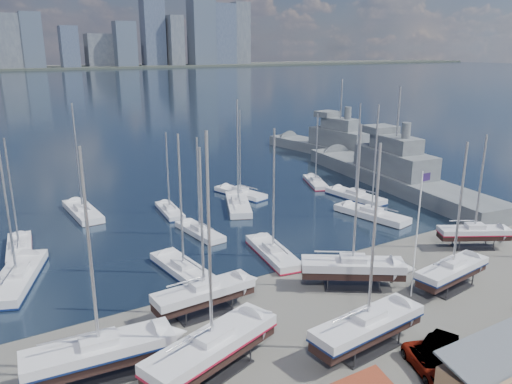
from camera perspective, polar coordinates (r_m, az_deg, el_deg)
ground at (r=47.22m, az=12.90°, el=-12.40°), size 1400.00×1400.00×0.00m
water at (r=341.41m, az=-26.28°, el=10.75°), size 1400.00×600.00×0.40m
sailboat_cradle_0 at (r=37.61m, az=-17.42°, el=-17.06°), size 10.43×3.68×16.50m
sailboat_cradle_1 at (r=36.57m, az=-5.04°, el=-17.26°), size 11.22×6.32×17.37m
sailboat_cradle_2 at (r=43.89m, az=-5.96°, el=-11.40°), size 9.06×2.93×14.71m
sailboat_cradle_3 at (r=39.86m, az=12.64°, el=-14.68°), size 10.14×3.66×16.05m
sailboat_cradle_4 at (r=49.08m, az=10.98°, el=-8.45°), size 9.56×7.60×15.81m
sailboat_cradle_5 at (r=51.32m, az=21.52°, el=-8.31°), size 8.99×3.47×14.30m
sailboat_cradle_6 at (r=62.48m, az=23.67°, el=-4.25°), size 8.13×5.85×13.22m
sailboat_moored_0 at (r=54.99m, az=-25.60°, el=-9.05°), size 7.32×12.16×17.59m
sailboat_moored_1 at (r=62.83m, az=-25.41°, el=-5.93°), size 3.63×9.37×13.64m
sailboat_moored_2 at (r=72.98m, az=-19.18°, el=-2.27°), size 3.47×10.75×16.05m
sailboat_moored_3 at (r=52.13m, az=-8.26°, el=-8.92°), size 3.83×10.35×15.12m
sailboat_moored_4 at (r=62.20m, az=-6.45°, el=-4.60°), size 3.24×8.64×12.74m
sailboat_moored_5 at (r=70.68m, az=-9.84°, el=-2.18°), size 3.05×8.18×11.96m
sailboat_moored_6 at (r=55.63m, az=1.96°, el=-7.09°), size 4.35×10.33×14.96m
sailboat_moored_7 at (r=71.98m, az=-2.05°, el=-1.60°), size 7.11×11.05×16.24m
sailboat_moored_8 at (r=77.99m, az=-1.81°, el=-0.20°), size 5.10×9.71×13.98m
sailboat_moored_9 at (r=69.66m, az=13.04°, el=-2.63°), size 5.09×10.98×16.00m
sailboat_moored_10 at (r=77.68m, az=11.27°, el=-0.58°), size 3.99×10.45×15.24m
sailboat_moored_11 at (r=84.85m, az=6.81°, el=1.04°), size 5.37×8.65×12.53m
naval_ship_east at (r=86.30m, az=15.41°, el=1.75°), size 13.02×44.44×17.95m
naval_ship_west at (r=107.84m, az=9.45°, el=4.92°), size 11.29×39.15×17.48m
car_b at (r=41.31m, az=20.15°, el=-16.21°), size 5.16×3.47×1.61m
car_c at (r=39.45m, az=19.29°, el=-17.97°), size 3.86×5.50×1.39m
flagpole at (r=46.95m, az=18.05°, el=-3.74°), size 1.06×0.12×12.00m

